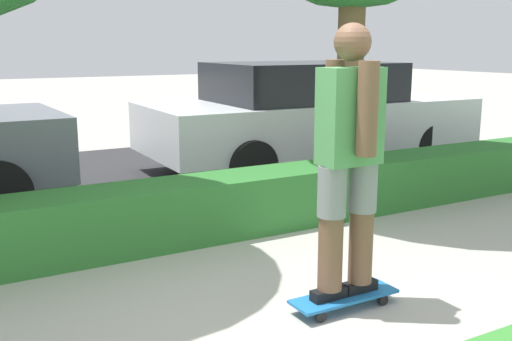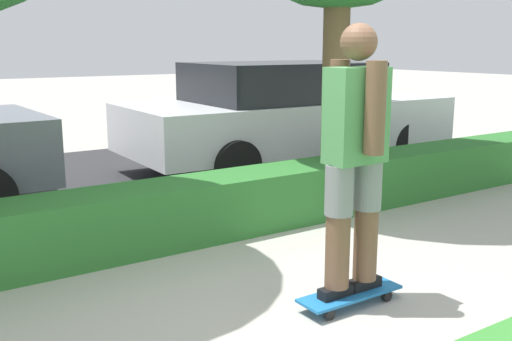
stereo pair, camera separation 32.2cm
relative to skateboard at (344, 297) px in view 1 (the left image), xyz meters
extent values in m
plane|color=#ADA89E|center=(-0.32, 0.27, -0.08)|extent=(60.00, 60.00, 0.00)
cube|color=#2D2D30|center=(-0.32, 4.47, -0.07)|extent=(12.71, 5.00, 0.01)
cube|color=#2D702D|center=(-0.32, 1.87, 0.20)|extent=(12.71, 0.60, 0.55)
cube|color=#1E6BAD|center=(0.00, 0.00, 0.01)|extent=(0.76, 0.24, 0.02)
cylinder|color=black|center=(0.26, -0.09, -0.04)|extent=(0.07, 0.04, 0.07)
cylinder|color=black|center=(0.26, 0.09, -0.04)|extent=(0.07, 0.04, 0.07)
cylinder|color=black|center=(-0.26, -0.09, -0.04)|extent=(0.07, 0.04, 0.07)
cylinder|color=black|center=(-0.26, 0.09, -0.04)|extent=(0.07, 0.04, 0.07)
cube|color=black|center=(-0.13, 0.00, 0.05)|extent=(0.26, 0.09, 0.07)
cylinder|color=brown|center=(-0.13, 0.00, 0.50)|extent=(0.16, 0.16, 0.83)
cylinder|color=gray|center=(-0.13, 0.00, 0.75)|extent=(0.19, 0.19, 0.33)
cube|color=black|center=(0.13, 0.00, 0.05)|extent=(0.26, 0.09, 0.07)
cylinder|color=brown|center=(0.13, 0.00, 0.50)|extent=(0.16, 0.16, 0.83)
cylinder|color=gray|center=(0.13, 0.00, 0.75)|extent=(0.19, 0.19, 0.33)
cube|color=#519356|center=(0.00, 0.00, 1.22)|extent=(0.40, 0.22, 0.61)
cylinder|color=brown|center=(0.00, -0.16, 1.29)|extent=(0.13, 0.13, 0.58)
cylinder|color=brown|center=(0.00, 0.16, 1.29)|extent=(0.13, 0.13, 0.58)
sphere|color=brown|center=(0.00, 0.00, 1.68)|extent=(0.23, 0.23, 0.23)
cylinder|color=brown|center=(1.65, 2.10, 1.30)|extent=(0.28, 0.28, 2.75)
cube|color=silver|center=(2.54, 4.09, 0.56)|extent=(4.80, 2.08, 0.65)
cube|color=black|center=(2.39, 4.09, 1.16)|extent=(2.52, 1.78, 0.53)
cylinder|color=black|center=(4.01, 3.19, 0.24)|extent=(0.63, 0.23, 0.63)
cylinder|color=black|center=(4.01, 4.98, 0.24)|extent=(0.63, 0.23, 0.63)
cylinder|color=black|center=(1.06, 3.19, 0.24)|extent=(0.63, 0.23, 0.63)
cylinder|color=black|center=(1.06, 4.98, 0.24)|extent=(0.63, 0.23, 0.63)
camera|label=1|loc=(-2.38, -2.98, 1.67)|focal=42.00mm
camera|label=2|loc=(-2.65, -2.81, 1.67)|focal=42.00mm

